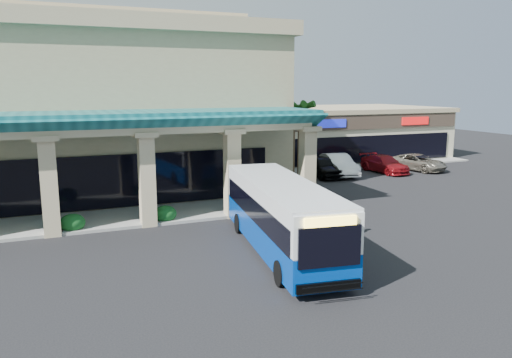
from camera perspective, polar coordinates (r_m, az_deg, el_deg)
name	(u,v)px	position (r m, az deg, el deg)	size (l,w,h in m)	color
ground	(241,249)	(21.82, -1.78, -7.98)	(110.00, 110.00, 0.00)	black
main_building	(36,106)	(35.41, -23.80, 7.62)	(30.80, 14.80, 11.35)	tan
arcade	(37,171)	(26.50, -23.71, 0.79)	(30.00, 6.20, 5.70)	#0F565F
strip_mall	(324,132)	(50.39, 7.83, 5.34)	(22.50, 12.50, 4.90)	beige
palm_0	(300,140)	(34.41, 5.02, 4.44)	(2.40, 2.40, 6.60)	#143D10
palm_1	(293,141)	(37.56, 4.26, 4.35)	(2.40, 2.40, 5.80)	#143D10
broadleaf_tree	(244,142)	(41.36, -1.35, 4.25)	(2.60, 2.60, 4.81)	#0F4517
transit_bus	(281,217)	(21.05, 2.92, -4.38)	(2.52, 10.82, 3.02)	#0036A4
pedestrian	(347,220)	(23.64, 10.31, -4.67)	(0.58, 0.38, 1.59)	#39415A
car_silver	(323,166)	(39.05, 7.61, 1.43)	(1.91, 4.75, 1.62)	black
car_white	(338,165)	(39.88, 9.31, 1.61)	(1.78, 5.11, 1.68)	white
car_red	(385,164)	(42.04, 14.48, 1.67)	(1.95, 4.79, 1.39)	maroon
car_gray	(418,162)	(43.88, 18.01, 1.83)	(2.25, 4.89, 1.36)	#6B6457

